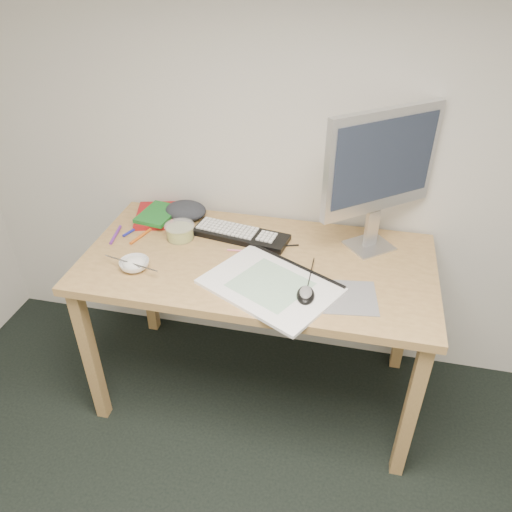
{
  "coord_description": "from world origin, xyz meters",
  "views": [
    {
      "loc": [
        0.03,
        -0.17,
        1.88
      ],
      "look_at": [
        -0.3,
        1.34,
        0.83
      ],
      "focal_mm": 35.0,
      "sensor_mm": 36.0,
      "label": 1
    }
  ],
  "objects_px": {
    "desk": "(257,276)",
    "sketchpad": "(270,286)",
    "keyboard": "(241,235)",
    "rice_bowl": "(135,265)",
    "monitor": "(381,165)"
  },
  "relations": [
    {
      "from": "keyboard",
      "to": "rice_bowl",
      "type": "xyz_separation_m",
      "value": [
        -0.35,
        -0.31,
        0.01
      ]
    },
    {
      "from": "desk",
      "to": "rice_bowl",
      "type": "distance_m",
      "value": 0.49
    },
    {
      "from": "monitor",
      "to": "rice_bowl",
      "type": "xyz_separation_m",
      "value": [
        -0.89,
        -0.36,
        -0.34
      ]
    },
    {
      "from": "sketchpad",
      "to": "keyboard",
      "type": "relative_size",
      "value": 1.14
    },
    {
      "from": "sketchpad",
      "to": "rice_bowl",
      "type": "relative_size",
      "value": 4.04
    },
    {
      "from": "sketchpad",
      "to": "rice_bowl",
      "type": "bearing_deg",
      "value": -152.03
    },
    {
      "from": "desk",
      "to": "rice_bowl",
      "type": "bearing_deg",
      "value": -160.11
    },
    {
      "from": "desk",
      "to": "sketchpad",
      "type": "height_order",
      "value": "sketchpad"
    },
    {
      "from": "sketchpad",
      "to": "monitor",
      "type": "xyz_separation_m",
      "value": [
        0.35,
        0.36,
        0.36
      ]
    },
    {
      "from": "keyboard",
      "to": "monitor",
      "type": "xyz_separation_m",
      "value": [
        0.54,
        0.05,
        0.35
      ]
    },
    {
      "from": "keyboard",
      "to": "rice_bowl",
      "type": "bearing_deg",
      "value": -128.36
    },
    {
      "from": "desk",
      "to": "sketchpad",
      "type": "distance_m",
      "value": 0.21
    },
    {
      "from": "keyboard",
      "to": "monitor",
      "type": "height_order",
      "value": "monitor"
    },
    {
      "from": "desk",
      "to": "rice_bowl",
      "type": "xyz_separation_m",
      "value": [
        -0.45,
        -0.16,
        0.1
      ]
    },
    {
      "from": "monitor",
      "to": "rice_bowl",
      "type": "bearing_deg",
      "value": 162.89
    }
  ]
}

